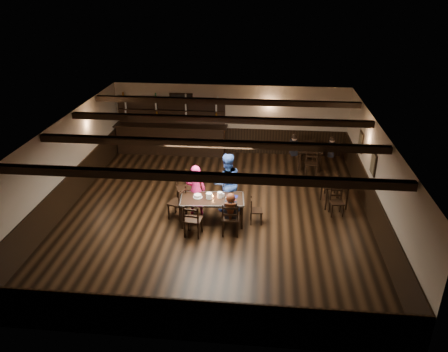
# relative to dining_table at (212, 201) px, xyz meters

# --- Properties ---
(ground) EXTENTS (10.00, 10.00, 0.00)m
(ground) POSITION_rel_dining_table_xyz_m (0.04, 0.47, -0.69)
(ground) COLOR black
(ground) RESTS_ON ground
(room_shell) EXTENTS (9.02, 10.02, 2.71)m
(room_shell) POSITION_rel_dining_table_xyz_m (0.05, 0.51, 1.06)
(room_shell) COLOR #BBAE9B
(room_shell) RESTS_ON ground
(dining_table) EXTENTS (1.86, 1.05, 0.75)m
(dining_table) POSITION_rel_dining_table_xyz_m (0.00, 0.00, 0.00)
(dining_table) COLOR black
(dining_table) RESTS_ON ground
(chair_near_left) EXTENTS (0.50, 0.48, 0.96)m
(chair_near_left) POSITION_rel_dining_table_xyz_m (-0.44, -0.82, -0.12)
(chair_near_left) COLOR black
(chair_near_left) RESTS_ON ground
(chair_near_right) EXTENTS (0.47, 0.45, 0.98)m
(chair_near_right) POSITION_rel_dining_table_xyz_m (0.58, -0.67, -0.11)
(chair_near_right) COLOR black
(chair_near_right) RESTS_ON ground
(chair_end_left) EXTENTS (0.56, 0.57, 0.98)m
(chair_end_left) POSITION_rel_dining_table_xyz_m (-0.95, 0.11, -0.11)
(chair_end_left) COLOR black
(chair_end_left) RESTS_ON ground
(chair_end_right) EXTENTS (0.37, 0.39, 0.78)m
(chair_end_right) POSITION_rel_dining_table_xyz_m (1.18, 0.07, -0.23)
(chair_end_right) COLOR black
(chair_end_right) RESTS_ON ground
(chair_far_pushed) EXTENTS (0.56, 0.55, 0.96)m
(chair_far_pushed) POSITION_rel_dining_table_xyz_m (-1.04, 1.18, -0.12)
(chair_far_pushed) COLOR black
(chair_far_pushed) RESTS_ON ground
(woman_pink) EXTENTS (0.61, 0.44, 1.56)m
(woman_pink) POSITION_rel_dining_table_xyz_m (-0.53, 0.41, 0.10)
(woman_pink) COLOR #D9205E
(woman_pink) RESTS_ON ground
(man_blue) EXTENTS (1.08, 0.96, 1.82)m
(man_blue) POSITION_rel_dining_table_xyz_m (0.35, 0.72, 0.23)
(man_blue) COLOR navy
(man_blue) RESTS_ON ground
(seated_person) EXTENTS (0.33, 0.50, 0.81)m
(seated_person) POSITION_rel_dining_table_xyz_m (0.57, -0.60, 0.14)
(seated_person) COLOR black
(seated_person) RESTS_ON ground
(cake) EXTENTS (0.26, 0.26, 0.09)m
(cake) POSITION_rel_dining_table_xyz_m (-0.41, 0.03, 0.10)
(cake) COLOR white
(cake) RESTS_ON dining_table
(plate_stack_a) EXTENTS (0.18, 0.18, 0.17)m
(plate_stack_a) POSITION_rel_dining_table_xyz_m (-0.08, -0.01, 0.15)
(plate_stack_a) COLOR white
(plate_stack_a) RESTS_ON dining_table
(plate_stack_b) EXTENTS (0.15, 0.15, 0.17)m
(plate_stack_b) POSITION_rel_dining_table_xyz_m (0.21, 0.07, 0.15)
(plate_stack_b) COLOR white
(plate_stack_b) RESTS_ON dining_table
(tea_light) EXTENTS (0.06, 0.06, 0.06)m
(tea_light) POSITION_rel_dining_table_xyz_m (0.01, 0.06, 0.09)
(tea_light) COLOR #A5A8AD
(tea_light) RESTS_ON dining_table
(salt_shaker) EXTENTS (0.03, 0.03, 0.09)m
(salt_shaker) POSITION_rel_dining_table_xyz_m (0.40, -0.06, 0.11)
(salt_shaker) COLOR silver
(salt_shaker) RESTS_ON dining_table
(pepper_shaker) EXTENTS (0.03, 0.03, 0.09)m
(pepper_shaker) POSITION_rel_dining_table_xyz_m (0.41, -0.03, 0.11)
(pepper_shaker) COLOR #A5A8AD
(pepper_shaker) RESTS_ON dining_table
(drink_glass) EXTENTS (0.07, 0.07, 0.11)m
(drink_glass) POSITION_rel_dining_table_xyz_m (0.30, 0.13, 0.12)
(drink_glass) COLOR silver
(drink_glass) RESTS_ON dining_table
(menu_red) EXTENTS (0.33, 0.31, 0.00)m
(menu_red) POSITION_rel_dining_table_xyz_m (0.54, -0.09, 0.07)
(menu_red) COLOR maroon
(menu_red) RESTS_ON dining_table
(menu_blue) EXTENTS (0.29, 0.23, 0.00)m
(menu_blue) POSITION_rel_dining_table_xyz_m (0.57, 0.18, 0.07)
(menu_blue) COLOR #111355
(menu_blue) RESTS_ON dining_table
(bar_counter) EXTENTS (4.41, 0.70, 2.20)m
(bar_counter) POSITION_rel_dining_table_xyz_m (-2.26, 5.19, 0.04)
(bar_counter) COLOR black
(bar_counter) RESTS_ON ground
(back_table_a) EXTENTS (0.84, 0.84, 0.75)m
(back_table_a) POSITION_rel_dining_table_xyz_m (3.59, 1.37, -0.04)
(back_table_a) COLOR black
(back_table_a) RESTS_ON ground
(back_table_b) EXTENTS (0.92, 0.92, 0.75)m
(back_table_b) POSITION_rel_dining_table_xyz_m (3.07, 4.21, -0.03)
(back_table_b) COLOR black
(back_table_b) RESTS_ON ground
(bg_patron_left) EXTENTS (0.29, 0.40, 0.77)m
(bg_patron_left) POSITION_rel_dining_table_xyz_m (2.48, 4.27, 0.17)
(bg_patron_left) COLOR black
(bg_patron_left) RESTS_ON ground
(bg_patron_right) EXTENTS (0.27, 0.39, 0.74)m
(bg_patron_right) POSITION_rel_dining_table_xyz_m (3.83, 4.27, 0.15)
(bg_patron_right) COLOR black
(bg_patron_right) RESTS_ON ground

